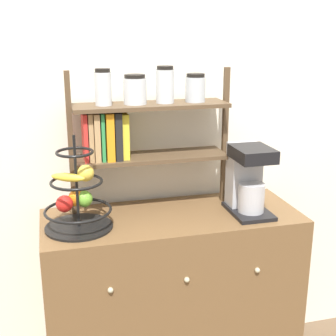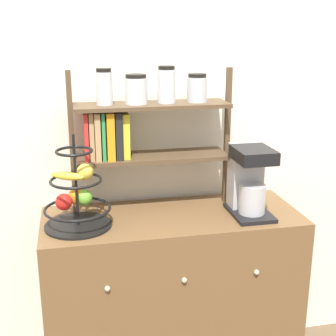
% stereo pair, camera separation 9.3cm
% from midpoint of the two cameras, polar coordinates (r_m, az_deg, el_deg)
% --- Properties ---
extents(wall_back, '(7.00, 0.05, 2.60)m').
position_cam_midpoint_polar(wall_back, '(2.30, -2.43, 6.00)').
color(wall_back, silver).
rests_on(wall_back, ground_plane).
extents(sideboard, '(1.18, 0.48, 0.90)m').
position_cam_midpoint_polar(sideboard, '(2.36, -0.68, -15.98)').
color(sideboard, brown).
rests_on(sideboard, ground_plane).
extents(coffee_maker, '(0.17, 0.25, 0.32)m').
position_cam_midpoint_polar(coffee_maker, '(2.17, 8.47, -1.25)').
color(coffee_maker, black).
rests_on(coffee_maker, sideboard).
extents(fruit_stand, '(0.29, 0.29, 0.41)m').
position_cam_midpoint_polar(fruit_stand, '(2.02, -12.30, -3.70)').
color(fruit_stand, black).
rests_on(fruit_stand, sideboard).
extents(shelf_hutch, '(0.75, 0.20, 0.66)m').
position_cam_midpoint_polar(shelf_hutch, '(2.13, -5.22, 5.70)').
color(shelf_hutch, brown).
rests_on(shelf_hutch, sideboard).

